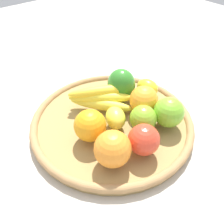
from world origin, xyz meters
name	(u,v)px	position (x,y,z in m)	size (l,w,h in m)	color
ground_plane	(112,126)	(0.00, 0.00, 0.00)	(2.40, 2.40, 0.00)	#BCB3A5
basket	(112,122)	(0.00, 0.00, 0.02)	(0.44, 0.44, 0.03)	#9B7E49
bell_pepper	(121,84)	(0.05, -0.08, 0.08)	(0.08, 0.07, 0.09)	#327E28
lemon_0	(115,118)	(-0.03, 0.01, 0.06)	(0.07, 0.05, 0.05)	#DFE33F
banana_bunch	(101,98)	(0.06, -0.01, 0.06)	(0.16, 0.17, 0.06)	yellow
apple_0	(144,140)	(-0.13, 0.02, 0.07)	(0.07, 0.07, 0.07)	red
orange_2	(90,126)	(-0.02, 0.09, 0.07)	(0.08, 0.08, 0.08)	orange
apple_1	(169,112)	(-0.11, -0.10, 0.07)	(0.08, 0.08, 0.08)	#76BA2D
orange_0	(113,149)	(-0.11, 0.09, 0.07)	(0.08, 0.08, 0.08)	orange
orange_1	(144,100)	(-0.03, -0.08, 0.07)	(0.08, 0.08, 0.08)	orange
lemon_1	(147,87)	(0.01, -0.15, 0.06)	(0.07, 0.05, 0.05)	yellow
apple_2	(143,118)	(-0.08, -0.03, 0.07)	(0.07, 0.07, 0.07)	#7BAF28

